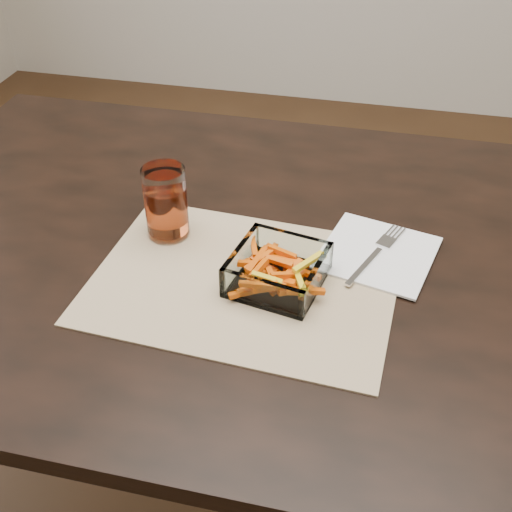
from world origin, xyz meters
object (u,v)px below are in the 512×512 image
object	(u,v)px
tumbler	(166,205)
dining_table	(325,295)
glass_bowl	(277,272)
fork	(377,252)

from	to	relation	value
tumbler	dining_table	bearing A→B (deg)	1.55
glass_bowl	fork	bearing A→B (deg)	35.80
dining_table	fork	bearing A→B (deg)	7.87
dining_table	fork	size ratio (longest dim) A/B	9.13
tumbler	fork	bearing A→B (deg)	2.96
glass_bowl	tumbler	distance (m)	0.22
glass_bowl	tumbler	world-z (taller)	tumbler
dining_table	glass_bowl	distance (m)	0.16
fork	tumbler	bearing A→B (deg)	-155.00
tumbler	fork	size ratio (longest dim) A/B	0.69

